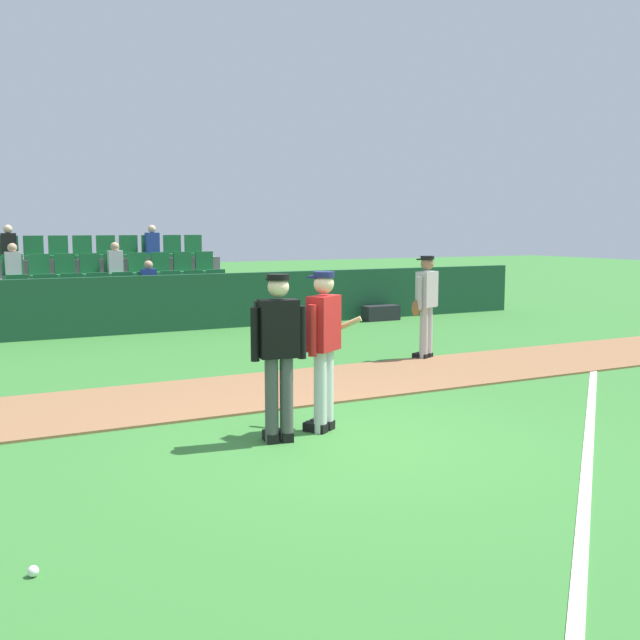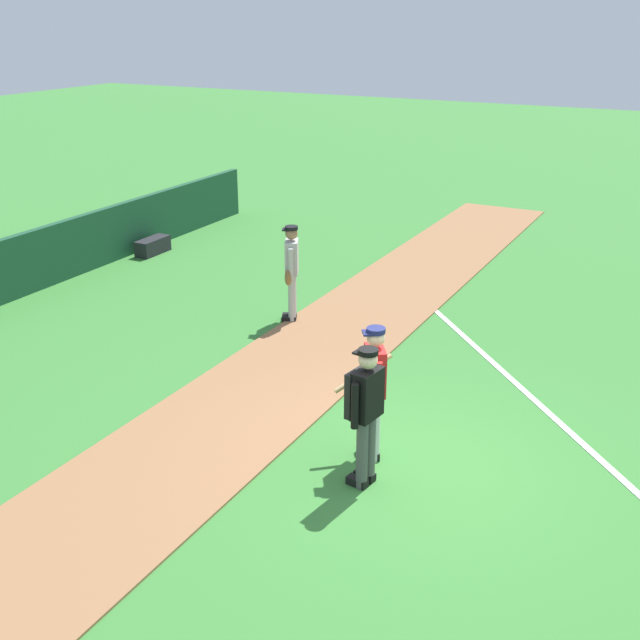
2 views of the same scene
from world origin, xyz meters
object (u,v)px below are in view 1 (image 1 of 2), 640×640
runner_grey_jersey (426,303)px  batter_red_jersey (324,344)px  umpire_home_plate (278,348)px  equipment_bag (381,313)px  baseball (33,571)px

runner_grey_jersey → batter_red_jersey: bearing=-138.5°
batter_red_jersey → runner_grey_jersey: size_ratio=1.00×
umpire_home_plate → runner_grey_jersey: bearing=38.5°
batter_red_jersey → umpire_home_plate: same height
runner_grey_jersey → umpire_home_plate: bearing=-141.5°
umpire_home_plate → equipment_bag: size_ratio=1.96×
umpire_home_plate → baseball: size_ratio=23.78×
runner_grey_jersey → baseball: 8.85m
umpire_home_plate → equipment_bag: 10.56m
equipment_bag → batter_red_jersey: bearing=-125.6°
batter_red_jersey → baseball: (-3.28, -2.23, -0.93)m
baseball → umpire_home_plate: bearing=37.9°
runner_grey_jersey → baseball: runner_grey_jersey is taller
batter_red_jersey → umpire_home_plate: 0.64m
batter_red_jersey → umpire_home_plate: size_ratio=1.00×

